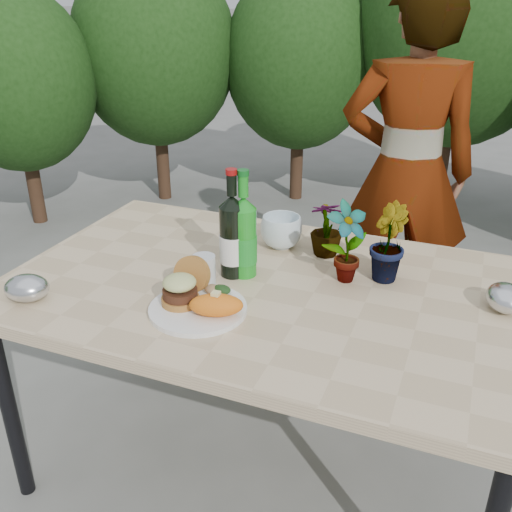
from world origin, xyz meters
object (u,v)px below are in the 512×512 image
at_px(dinner_plate, 198,309).
at_px(person, 407,174).
at_px(patio_table, 265,299).
at_px(wine_bottle, 233,238).

bearing_deg(dinner_plate, person, 73.48).
bearing_deg(patio_table, person, 76.02).
distance_m(patio_table, dinner_plate, 0.26).
bearing_deg(wine_bottle, dinner_plate, -73.19).
bearing_deg(patio_table, dinner_plate, -117.50).
relative_size(wine_bottle, person, 0.21).
height_order(patio_table, person, person).
bearing_deg(wine_bottle, patio_table, 7.24).
height_order(dinner_plate, wine_bottle, wine_bottle).
xyz_separation_m(wine_bottle, person, (0.38, 1.05, -0.05)).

